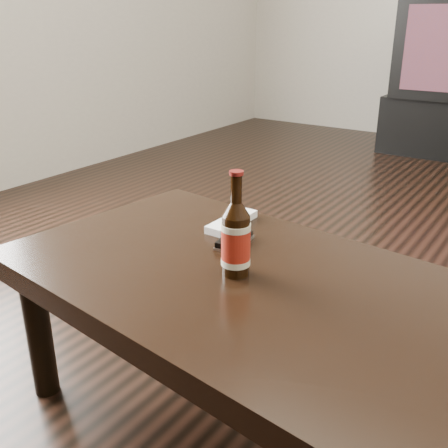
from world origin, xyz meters
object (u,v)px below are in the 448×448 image
Objects in this scene: phone at (234,240)px; remote at (232,222)px; coffee_table at (246,297)px; beer_bottle at (236,239)px.

remote is (-0.07, 0.10, 0.00)m from phone.
beer_bottle is at bearing -157.64° from coffee_table.
coffee_table is 5.08× the size of beer_bottle.
beer_bottle is 0.17m from phone.
beer_bottle reaches higher than phone.
phone is 0.68× the size of remote.
beer_bottle is at bearing -65.55° from phone.
remote is (-0.18, 0.22, 0.06)m from coffee_table.
coffee_table is 0.18m from phone.
remote is (-0.16, 0.23, -0.07)m from beer_bottle.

